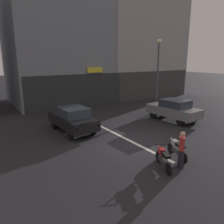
{
  "coord_description": "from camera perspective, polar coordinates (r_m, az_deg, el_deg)",
  "views": [
    {
      "loc": [
        -7.44,
        -9.21,
        4.65
      ],
      "look_at": [
        -0.15,
        2.0,
        1.4
      ],
      "focal_mm": 35.43,
      "sensor_mm": 36.0,
      "label": 1
    }
  ],
  "objects": [
    {
      "name": "ground_plane",
      "position": [
        12.72,
        5.54,
        -7.84
      ],
      "size": [
        120.0,
        120.0,
        0.0
      ],
      "primitive_type": "plane",
      "color": "#232328"
    },
    {
      "name": "lane_centre_line",
      "position": [
        17.56,
        -6.72,
        -1.78
      ],
      "size": [
        0.2,
        18.0,
        0.01
      ],
      "primitive_type": "cube",
      "color": "silver",
      "rests_on": "ground"
    },
    {
      "name": "building_mid_block",
      "position": [
        25.2,
        -13.76,
        17.0
      ],
      "size": [
        10.05,
        8.81,
        12.6
      ],
      "color": "gray",
      "rests_on": "ground"
    },
    {
      "name": "building_far_right",
      "position": [
        30.38,
        5.56,
        20.94
      ],
      "size": [
        10.91,
        8.87,
        17.1
      ],
      "color": "#9E9EA3",
      "rests_on": "ground"
    },
    {
      "name": "car_black_crossing_near",
      "position": [
        14.43,
        -10.15,
        -1.68
      ],
      "size": [
        1.9,
        4.16,
        1.64
      ],
      "color": "black",
      "rests_on": "ground"
    },
    {
      "name": "car_grey_parked_kerbside",
      "position": [
        17.46,
        15.61,
        0.69
      ],
      "size": [
        2.03,
        4.21,
        1.64
      ],
      "color": "black",
      "rests_on": "ground"
    },
    {
      "name": "street_lamp",
      "position": [
        19.27,
        11.75,
        10.88
      ],
      "size": [
        0.36,
        0.36,
        6.19
      ],
      "color": "#47474C",
      "rests_on": "ground"
    },
    {
      "name": "motorcycle_red_row_leftmost",
      "position": [
        9.99,
        13.07,
        -11.52
      ],
      "size": [
        0.76,
        1.56,
        0.98
      ],
      "color": "black",
      "rests_on": "ground"
    },
    {
      "name": "motorcycle_silver_row_left_mid",
      "position": [
        11.11,
        16.4,
        -9.1
      ],
      "size": [
        0.66,
        1.61,
        0.98
      ],
      "color": "black",
      "rests_on": "ground"
    },
    {
      "name": "person_by_motorcycles",
      "position": [
        9.99,
        17.46,
        -9.32
      ],
      "size": [
        0.42,
        0.4,
        1.67
      ],
      "color": "#23232D",
      "rests_on": "ground"
    }
  ]
}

